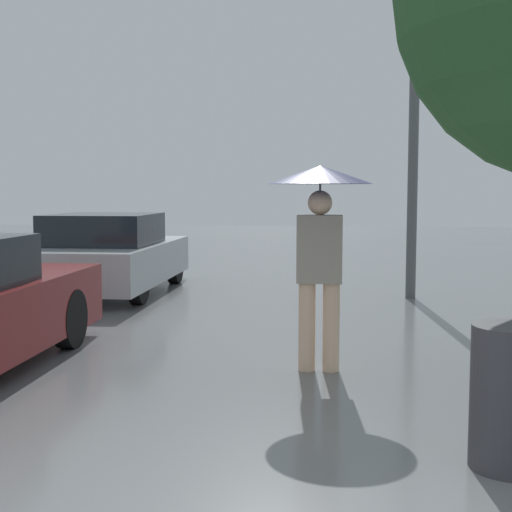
{
  "coord_description": "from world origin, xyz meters",
  "views": [
    {
      "loc": [
        0.37,
        -2.99,
        1.7
      ],
      "look_at": [
        -0.34,
        3.6,
        1.08
      ],
      "focal_mm": 50.0,
      "sensor_mm": 36.0,
      "label": 1
    }
  ],
  "objects_px": {
    "parked_car_farthest": "(107,255)",
    "street_lamp": "(414,132)",
    "trash_bin": "(510,397)",
    "pedestrian": "(320,217)"
  },
  "relations": [
    {
      "from": "street_lamp",
      "to": "trash_bin",
      "type": "xyz_separation_m",
      "value": [
        -0.14,
        -6.89,
        -2.14
      ]
    },
    {
      "from": "parked_car_farthest",
      "to": "trash_bin",
      "type": "xyz_separation_m",
      "value": [
        4.79,
        -7.01,
        -0.17
      ]
    },
    {
      "from": "pedestrian",
      "to": "street_lamp",
      "type": "xyz_separation_m",
      "value": [
        1.34,
        4.66,
        1.13
      ]
    },
    {
      "from": "street_lamp",
      "to": "trash_bin",
      "type": "distance_m",
      "value": 7.22
    },
    {
      "from": "pedestrian",
      "to": "trash_bin",
      "type": "relative_size",
      "value": 2.17
    },
    {
      "from": "pedestrian",
      "to": "street_lamp",
      "type": "bearing_deg",
      "value": 74.01
    },
    {
      "from": "parked_car_farthest",
      "to": "street_lamp",
      "type": "relative_size",
      "value": 0.82
    },
    {
      "from": "pedestrian",
      "to": "parked_car_farthest",
      "type": "distance_m",
      "value": 6.03
    },
    {
      "from": "pedestrian",
      "to": "parked_car_farthest",
      "type": "bearing_deg",
      "value": 126.9
    },
    {
      "from": "parked_car_farthest",
      "to": "street_lamp",
      "type": "height_order",
      "value": "street_lamp"
    }
  ]
}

